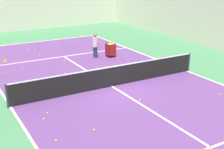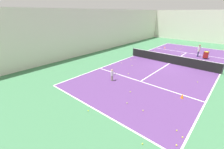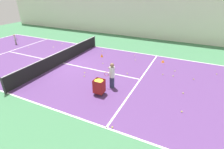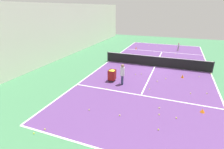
{
  "view_description": "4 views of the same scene",
  "coord_description": "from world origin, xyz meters",
  "px_view_note": "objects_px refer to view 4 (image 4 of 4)",
  "views": [
    {
      "loc": [
        -7.43,
        -12.94,
        5.68
      ],
      "look_at": [
        0.0,
        0.0,
        0.65
      ],
      "focal_mm": 50.0,
      "sensor_mm": 36.0,
      "label": 1
    },
    {
      "loc": [
        5.93,
        -17.37,
        5.68
      ],
      "look_at": [
        -2.01,
        -8.2,
        0.6
      ],
      "focal_mm": 24.0,
      "sensor_mm": 36.0,
      "label": 2
    },
    {
      "loc": [
        10.33,
        9.47,
        5.68
      ],
      "look_at": [
        1.78,
        5.38,
        0.91
      ],
      "focal_mm": 28.0,
      "sensor_mm": 36.0,
      "label": 3
    },
    {
      "loc": [
        -1.94,
        17.37,
        5.68
      ],
      "look_at": [
        2.77,
        5.02,
        0.56
      ],
      "focal_mm": 28.0,
      "sensor_mm": 36.0,
      "label": 4
    }
  ],
  "objects_px": {
    "tennis_net": "(155,61)",
    "player_near_baseline": "(178,46)",
    "training_cone_0": "(136,48)",
    "ball_cart": "(112,73)",
    "training_cone_1": "(183,76)",
    "coach_at_net": "(122,73)"
  },
  "relations": [
    {
      "from": "player_near_baseline",
      "to": "ball_cart",
      "type": "xyz_separation_m",
      "value": [
        4.79,
        13.2,
        0.05
      ]
    },
    {
      "from": "player_near_baseline",
      "to": "training_cone_1",
      "type": "bearing_deg",
      "value": 17.32
    },
    {
      "from": "player_near_baseline",
      "to": "ball_cart",
      "type": "bearing_deg",
      "value": -6.05
    },
    {
      "from": "tennis_net",
      "to": "training_cone_0",
      "type": "xyz_separation_m",
      "value": [
        3.69,
        -7.15,
        -0.38
      ]
    },
    {
      "from": "player_near_baseline",
      "to": "training_cone_0",
      "type": "bearing_deg",
      "value": -65.92
    },
    {
      "from": "coach_at_net",
      "to": "ball_cart",
      "type": "xyz_separation_m",
      "value": [
        0.99,
        -0.35,
        -0.28
      ]
    },
    {
      "from": "tennis_net",
      "to": "training_cone_0",
      "type": "bearing_deg",
      "value": -62.74
    },
    {
      "from": "coach_at_net",
      "to": "training_cone_1",
      "type": "xyz_separation_m",
      "value": [
        -4.42,
        -3.13,
        -0.8
      ]
    },
    {
      "from": "ball_cart",
      "to": "player_near_baseline",
      "type": "bearing_deg",
      "value": -109.92
    },
    {
      "from": "ball_cart",
      "to": "training_cone_0",
      "type": "xyz_separation_m",
      "value": [
        0.91,
        -12.18,
        -0.49
      ]
    },
    {
      "from": "tennis_net",
      "to": "ball_cart",
      "type": "bearing_deg",
      "value": 61.1
    },
    {
      "from": "player_near_baseline",
      "to": "training_cone_0",
      "type": "height_order",
      "value": "player_near_baseline"
    },
    {
      "from": "training_cone_0",
      "to": "tennis_net",
      "type": "bearing_deg",
      "value": 117.26
    },
    {
      "from": "coach_at_net",
      "to": "training_cone_0",
      "type": "distance_m",
      "value": 12.69
    },
    {
      "from": "player_near_baseline",
      "to": "training_cone_1",
      "type": "relative_size",
      "value": 3.71
    },
    {
      "from": "tennis_net",
      "to": "training_cone_0",
      "type": "height_order",
      "value": "tennis_net"
    },
    {
      "from": "training_cone_0",
      "to": "training_cone_1",
      "type": "xyz_separation_m",
      "value": [
        -6.33,
        9.39,
        -0.03
      ]
    },
    {
      "from": "tennis_net",
      "to": "player_near_baseline",
      "type": "bearing_deg",
      "value": -103.82
    },
    {
      "from": "player_near_baseline",
      "to": "training_cone_1",
      "type": "xyz_separation_m",
      "value": [
        -0.63,
        10.42,
        -0.47
      ]
    },
    {
      "from": "coach_at_net",
      "to": "training_cone_0",
      "type": "xyz_separation_m",
      "value": [
        1.9,
        -12.53,
        -0.77
      ]
    },
    {
      "from": "ball_cart",
      "to": "training_cone_0",
      "type": "bearing_deg",
      "value": -85.71
    },
    {
      "from": "tennis_net",
      "to": "player_near_baseline",
      "type": "xyz_separation_m",
      "value": [
        -2.01,
        -8.18,
        0.06
      ]
    }
  ]
}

